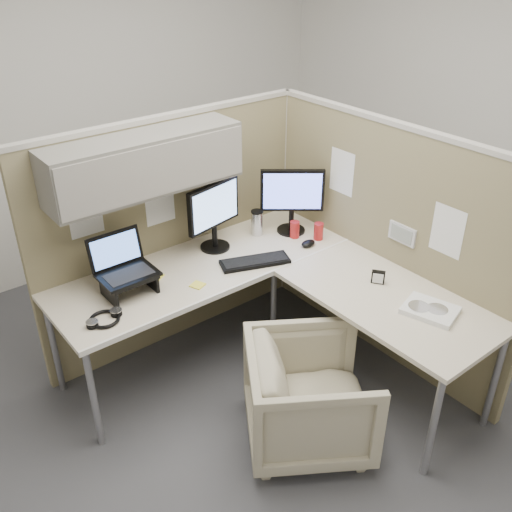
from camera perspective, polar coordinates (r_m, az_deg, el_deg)
ground at (r=3.83m, az=1.18°, el=-13.08°), size 4.50×4.50×0.00m
partition_back at (r=3.70m, az=-9.50°, el=5.32°), size 2.00×0.36×1.63m
partition_right at (r=3.85m, az=12.35°, el=1.42°), size 0.07×2.03×1.63m
desk at (r=3.55m, az=1.56°, el=-2.94°), size 2.00×1.98×0.73m
office_chair at (r=3.30m, az=5.42°, el=-13.37°), size 0.90×0.92×0.70m
monitor_left at (r=3.75m, az=-4.24°, el=4.50°), size 0.44×0.20×0.47m
monitor_right at (r=3.98m, az=3.63°, el=6.02°), size 0.37×0.30×0.47m
laptop_station at (r=3.43m, az=-12.92°, el=-1.56°), size 0.33×0.28×0.35m
keyboard at (r=3.68m, az=-0.11°, el=-0.58°), size 0.47×0.30×0.02m
mouse at (r=3.90m, az=5.24°, el=1.26°), size 0.12×0.08×0.04m
travel_mug at (r=4.00m, az=0.10°, el=3.36°), size 0.09×0.09×0.18m
soda_can_green at (r=3.98m, az=6.27°, el=2.47°), size 0.07×0.07×0.12m
soda_can_silver at (r=3.99m, az=3.89°, el=2.67°), size 0.07×0.07×0.12m
sticky_note_c at (r=3.60m, az=-9.92°, el=-2.03°), size 0.10×0.10×0.01m
sticky_note_a at (r=3.48m, az=-5.87°, el=-2.91°), size 0.10×0.10×0.01m
headphones at (r=3.26m, az=-14.91°, el=-6.09°), size 0.22×0.19×0.03m
paper_stack at (r=3.37m, az=17.02°, el=-5.19°), size 0.30×0.34×0.03m
desk_clock at (r=3.55m, az=12.11°, el=-2.08°), size 0.07×0.08×0.08m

